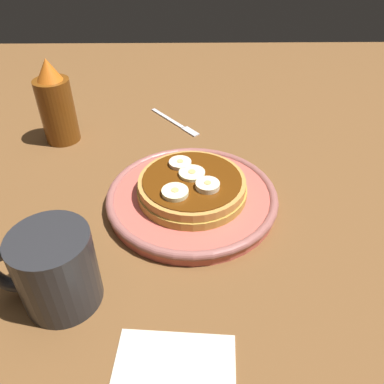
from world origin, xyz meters
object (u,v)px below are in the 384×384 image
object	(u,v)px
pancake_stack	(194,187)
banana_slice_0	(195,174)
coffee_mug	(53,269)
banana_slice_3	(208,186)
banana_slice_2	(175,193)
plate	(192,197)
fork	(176,123)
syrup_bottle	(56,106)
banana_slice_1	(180,163)

from	to	relation	value
pancake_stack	banana_slice_0	size ratio (longest dim) A/B	4.19
coffee_mug	banana_slice_3	bearing A→B (deg)	-140.18
banana_slice_2	plate	bearing A→B (deg)	-124.20
plate	pancake_stack	size ratio (longest dim) A/B	1.58
banana_slice_0	banana_slice_3	xyz separation A→B (cm)	(-1.53, 2.78, 0.13)
fork	coffee_mug	bearing A→B (deg)	73.38
banana_slice_2	fork	world-z (taller)	banana_slice_2
plate	coffee_mug	bearing A→B (deg)	47.31
pancake_stack	banana_slice_3	bearing A→B (deg)	134.06
banana_slice_2	banana_slice_3	distance (cm)	4.28
banana_slice_0	banana_slice_3	bearing A→B (deg)	118.74
pancake_stack	banana_slice_2	xyz separation A→B (cm)	(2.38, 3.04, 1.51)
banana_slice_2	syrup_bottle	world-z (taller)	syrup_bottle
banana_slice_0	syrup_bottle	distance (cm)	27.89
banana_slice_1	fork	world-z (taller)	banana_slice_1
banana_slice_1	banana_slice_2	bearing A→B (deg)	84.98
banana_slice_2	fork	size ratio (longest dim) A/B	0.31
coffee_mug	plate	bearing A→B (deg)	-132.69
banana_slice_0	banana_slice_2	bearing A→B (deg)	57.78
banana_slice_0	syrup_bottle	xyz separation A→B (cm)	(22.26, -16.70, 1.84)
banana_slice_1	banana_slice_3	distance (cm)	6.25
coffee_mug	banana_slice_2	bearing A→B (deg)	-134.60
fork	banana_slice_1	bearing A→B (deg)	93.16
pancake_stack	banana_slice_1	distance (cm)	4.13
banana_slice_0	banana_slice_3	world-z (taller)	banana_slice_3
banana_slice_0	banana_slice_1	world-z (taller)	same
plate	pancake_stack	world-z (taller)	pancake_stack
pancake_stack	banana_slice_1	size ratio (longest dim) A/B	4.76
banana_slice_3	syrup_bottle	world-z (taller)	syrup_bottle
banana_slice_0	banana_slice_2	size ratio (longest dim) A/B	1.04
banana_slice_2	coffee_mug	world-z (taller)	coffee_mug
pancake_stack	banana_slice_0	distance (cm)	1.77
banana_slice_0	syrup_bottle	bearing A→B (deg)	-36.87
syrup_bottle	banana_slice_1	bearing A→B (deg)	144.77
coffee_mug	fork	bearing A→B (deg)	-106.62
plate	banana_slice_1	bearing A→B (deg)	-64.44
banana_slice_1	banana_slice_0	bearing A→B (deg)	129.93
pancake_stack	syrup_bottle	bearing A→B (deg)	-38.74
banana_slice_1	coffee_mug	bearing A→B (deg)	56.10
pancake_stack	fork	size ratio (longest dim) A/B	1.35
banana_slice_2	coffee_mug	size ratio (longest dim) A/B	0.30
coffee_mug	syrup_bottle	world-z (taller)	syrup_bottle
plate	fork	bearing A→B (deg)	-83.36
banana_slice_2	banana_slice_3	xyz separation A→B (cm)	(-4.09, -1.28, 0.06)
plate	banana_slice_0	distance (cm)	3.42
banana_slice_3	pancake_stack	bearing A→B (deg)	-45.94
plate	syrup_bottle	size ratio (longest dim) A/B	1.65
banana_slice_0	coffee_mug	xyz separation A→B (cm)	(14.38, 16.05, 0.12)
banana_slice_2	banana_slice_1	bearing A→B (deg)	-95.02
banana_slice_3	coffee_mug	distance (cm)	20.71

